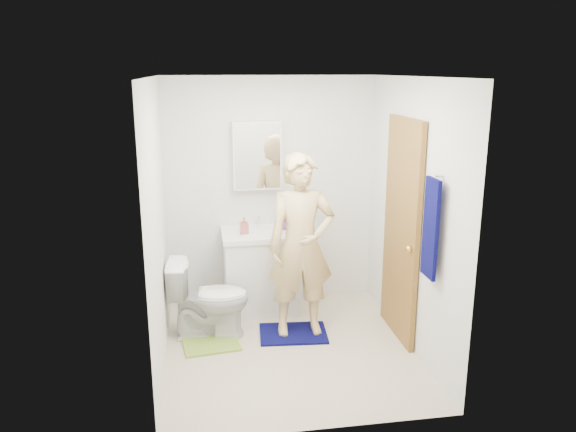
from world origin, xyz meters
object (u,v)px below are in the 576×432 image
object	(u,v)px
soap_dispenser	(244,226)
vanity_cabinet	(261,273)
medicine_cabinet	(257,155)
toothbrush_cup	(284,225)
toilet	(209,298)
man	(301,246)
towel	(431,229)

from	to	relation	value
soap_dispenser	vanity_cabinet	bearing A→B (deg)	17.90
medicine_cabinet	toothbrush_cup	world-z (taller)	medicine_cabinet
toilet	man	world-z (taller)	man
vanity_cabinet	medicine_cabinet	distance (m)	1.22
medicine_cabinet	toilet	xyz separation A→B (m)	(-0.55, -0.75, -1.22)
towel	soap_dispenser	size ratio (longest dim) A/B	4.57
medicine_cabinet	man	world-z (taller)	medicine_cabinet
medicine_cabinet	toilet	bearing A→B (deg)	-126.49
medicine_cabinet	man	xyz separation A→B (m)	(0.31, -0.85, -0.72)
man	toilet	bearing A→B (deg)	172.43
medicine_cabinet	vanity_cabinet	bearing A→B (deg)	-90.00
vanity_cabinet	soap_dispenser	bearing A→B (deg)	-162.10
soap_dispenser	man	distance (m)	0.75
man	towel	bearing A→B (deg)	-45.18
medicine_cabinet	towel	xyz separation A→B (m)	(1.18, -1.71, -0.35)
towel	toilet	size ratio (longest dim) A/B	1.06
soap_dispenser	man	xyz separation A→B (m)	(0.48, -0.57, -0.06)
medicine_cabinet	toothbrush_cup	xyz separation A→B (m)	(0.26, -0.16, -0.71)
medicine_cabinet	soap_dispenser	distance (m)	0.74
towel	man	size ratio (longest dim) A/B	0.47
vanity_cabinet	toothbrush_cup	xyz separation A→B (m)	(0.26, 0.06, 0.49)
vanity_cabinet	toothbrush_cup	world-z (taller)	toothbrush_cup
medicine_cabinet	toilet	world-z (taller)	medicine_cabinet
vanity_cabinet	towel	xyz separation A→B (m)	(1.18, -1.48, 0.85)
toothbrush_cup	man	xyz separation A→B (m)	(0.05, -0.69, -0.02)
soap_dispenser	man	world-z (taller)	man
medicine_cabinet	towel	distance (m)	2.11
toilet	medicine_cabinet	bearing A→B (deg)	-31.95
toilet	soap_dispenser	distance (m)	0.82
medicine_cabinet	soap_dispenser	bearing A→B (deg)	-121.36
towel	toothbrush_cup	distance (m)	1.84
toilet	man	size ratio (longest dim) A/B	0.44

